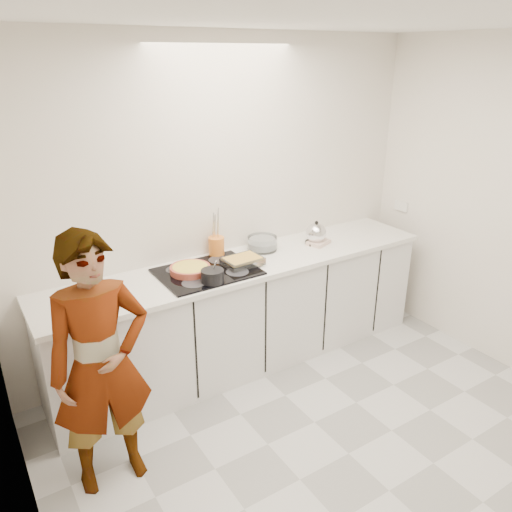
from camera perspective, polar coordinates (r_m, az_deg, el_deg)
floor at (r=3.57m, az=10.54°, el=-21.31°), size 3.60×3.20×0.00m
ceiling at (r=2.61m, az=14.89°, el=25.19°), size 3.60×3.20×0.00m
wall_back at (r=4.05m, az=-3.61°, el=5.90°), size 3.60×0.00×2.60m
wall_left at (r=2.14m, az=-25.84°, el=-12.38°), size 0.00×3.20×2.60m
base_cabinets at (r=4.13m, az=-1.14°, el=-6.76°), size 3.20×0.58×0.87m
countertop at (r=3.93m, az=-1.19°, el=-0.95°), size 3.24×0.64×0.04m
hob at (r=3.75m, az=-5.60°, el=-1.79°), size 0.72×0.54×0.01m
tart_dish at (r=3.72m, az=-7.53°, el=-1.49°), size 0.36×0.36×0.05m
saucepan at (r=3.55m, az=-4.99°, el=-2.27°), size 0.20×0.20×0.16m
baking_dish at (r=3.83m, az=-1.55°, el=-0.53°), size 0.30×0.23×0.06m
mixing_bowl at (r=4.15m, az=0.72°, el=1.41°), size 0.27×0.27×0.11m
tea_towel at (r=4.32m, az=7.15°, el=1.56°), size 0.23×0.20×0.03m
kettle at (r=4.30m, az=6.87°, el=2.50°), size 0.24×0.24×0.21m
utensil_crock at (r=4.02m, az=-4.53°, el=1.07°), size 0.15×0.15×0.16m
cook at (r=3.01m, az=-17.30°, el=-11.84°), size 0.59×0.39×1.60m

